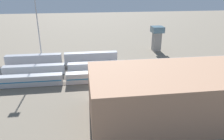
{
  "coord_description": "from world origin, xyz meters",
  "views": [
    {
      "loc": [
        7.92,
        80.83,
        32.53
      ],
      "look_at": [
        -2.48,
        5.4,
        2.5
      ],
      "focal_mm": 34.69,
      "sensor_mm": 36.0,
      "label": 1
    }
  ],
  "objects_px": {
    "train_on_track_2": "(97,67)",
    "maintenance_shed": "(174,95)",
    "train_on_track_0": "(63,59)",
    "light_mast_0": "(37,18)",
    "control_tower": "(157,37)",
    "train_on_track_4": "(99,77)"
  },
  "relations": [
    {
      "from": "train_on_track_2",
      "to": "train_on_track_4",
      "type": "height_order",
      "value": "same"
    },
    {
      "from": "train_on_track_2",
      "to": "train_on_track_0",
      "type": "bearing_deg",
      "value": -35.52
    },
    {
      "from": "train_on_track_0",
      "to": "train_on_track_4",
      "type": "bearing_deg",
      "value": 124.85
    },
    {
      "from": "light_mast_0",
      "to": "maintenance_shed",
      "type": "height_order",
      "value": "light_mast_0"
    },
    {
      "from": "train_on_track_2",
      "to": "train_on_track_0",
      "type": "height_order",
      "value": "train_on_track_0"
    },
    {
      "from": "train_on_track_2",
      "to": "maintenance_shed",
      "type": "bearing_deg",
      "value": 117.11
    },
    {
      "from": "train_on_track_2",
      "to": "control_tower",
      "type": "height_order",
      "value": "control_tower"
    },
    {
      "from": "control_tower",
      "to": "light_mast_0",
      "type": "bearing_deg",
      "value": 13.03
    },
    {
      "from": "control_tower",
      "to": "train_on_track_4",
      "type": "bearing_deg",
      "value": 47.14
    },
    {
      "from": "maintenance_shed",
      "to": "train_on_track_0",
      "type": "bearing_deg",
      "value": -54.5
    },
    {
      "from": "train_on_track_0",
      "to": "control_tower",
      "type": "xyz_separation_m",
      "value": [
        -47.25,
        -15.91,
        4.84
      ]
    },
    {
      "from": "train_on_track_2",
      "to": "light_mast_0",
      "type": "relative_size",
      "value": 3.73
    },
    {
      "from": "train_on_track_2",
      "to": "maintenance_shed",
      "type": "relative_size",
      "value": 2.77
    },
    {
      "from": "train_on_track_0",
      "to": "train_on_track_2",
      "type": "bearing_deg",
      "value": 144.48
    },
    {
      "from": "train_on_track_0",
      "to": "maintenance_shed",
      "type": "distance_m",
      "value": 54.33
    },
    {
      "from": "train_on_track_2",
      "to": "control_tower",
      "type": "distance_m",
      "value": 42.49
    },
    {
      "from": "train_on_track_2",
      "to": "light_mast_0",
      "type": "xyz_separation_m",
      "value": [
        23.32,
        -12.82,
        17.95
      ]
    },
    {
      "from": "train_on_track_0",
      "to": "light_mast_0",
      "type": "height_order",
      "value": "light_mast_0"
    },
    {
      "from": "train_on_track_4",
      "to": "maintenance_shed",
      "type": "bearing_deg",
      "value": 126.04
    },
    {
      "from": "light_mast_0",
      "to": "control_tower",
      "type": "xyz_separation_m",
      "value": [
        -56.55,
        -13.09,
        -12.51
      ]
    },
    {
      "from": "train_on_track_2",
      "to": "light_mast_0",
      "type": "height_order",
      "value": "light_mast_0"
    },
    {
      "from": "maintenance_shed",
      "to": "control_tower",
      "type": "bearing_deg",
      "value": -104.71
    }
  ]
}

